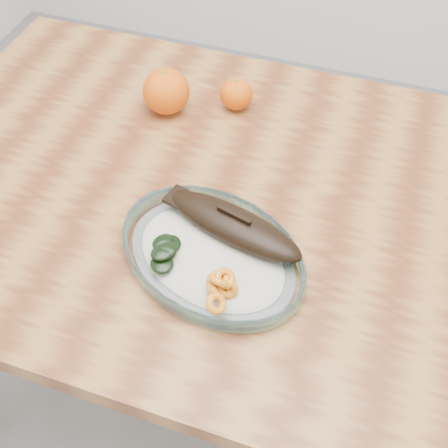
{
  "coord_description": "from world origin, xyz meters",
  "views": [
    {
      "loc": [
        0.21,
        -0.63,
        1.47
      ],
      "look_at": [
        0.03,
        -0.08,
        0.77
      ],
      "focal_mm": 45.0,
      "sensor_mm": 36.0,
      "label": 1
    }
  ],
  "objects_px": {
    "dining_table": "(222,227)",
    "orange_left": "(166,91)",
    "orange_right": "(236,94)",
    "plated_meal": "(213,252)"
  },
  "relations": [
    {
      "from": "orange_left",
      "to": "orange_right",
      "type": "xyz_separation_m",
      "value": [
        0.13,
        0.05,
        -0.01
      ]
    },
    {
      "from": "orange_right",
      "to": "orange_left",
      "type": "bearing_deg",
      "value": -157.49
    },
    {
      "from": "dining_table",
      "to": "orange_right",
      "type": "xyz_separation_m",
      "value": [
        -0.05,
        0.23,
        0.13
      ]
    },
    {
      "from": "plated_meal",
      "to": "dining_table",
      "type": "bearing_deg",
      "value": 123.01
    },
    {
      "from": "dining_table",
      "to": "orange_left",
      "type": "distance_m",
      "value": 0.29
    },
    {
      "from": "dining_table",
      "to": "plated_meal",
      "type": "relative_size",
      "value": 1.66
    },
    {
      "from": "dining_table",
      "to": "orange_left",
      "type": "relative_size",
      "value": 13.16
    },
    {
      "from": "orange_right",
      "to": "plated_meal",
      "type": "bearing_deg",
      "value": -77.8
    },
    {
      "from": "plated_meal",
      "to": "orange_left",
      "type": "xyz_separation_m",
      "value": [
        -0.21,
        0.32,
        0.03
      ]
    },
    {
      "from": "dining_table",
      "to": "orange_right",
      "type": "relative_size",
      "value": 18.47
    }
  ]
}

